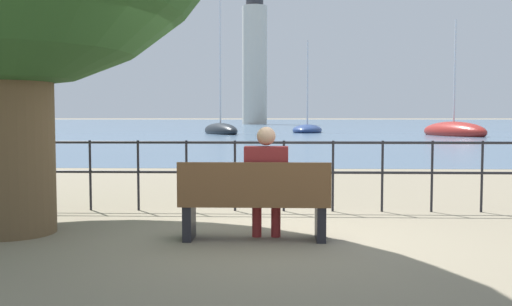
% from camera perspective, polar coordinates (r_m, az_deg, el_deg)
% --- Properties ---
extents(ground_plane, '(1000.00, 1000.00, 0.00)m').
position_cam_1_polar(ground_plane, '(6.58, -0.15, -8.64)').
color(ground_plane, '#7A705B').
extents(harbor_water, '(600.00, 300.00, 0.01)m').
position_cam_1_polar(harbor_water, '(165.35, 1.86, 3.15)').
color(harbor_water, '#47607A').
rests_on(harbor_water, ground_plane).
extents(park_bench, '(1.70, 0.45, 0.90)m').
position_cam_1_polar(park_bench, '(6.44, -0.17, -5.03)').
color(park_bench, brown).
rests_on(park_bench, ground_plane).
extents(seated_person_left, '(0.49, 0.35, 1.29)m').
position_cam_1_polar(seated_person_left, '(6.47, 1.02, -2.51)').
color(seated_person_left, maroon).
rests_on(seated_person_left, ground_plane).
extents(promenade_railing, '(15.25, 0.04, 1.05)m').
position_cam_1_polar(promenade_railing, '(8.44, 0.34, -1.15)').
color(promenade_railing, black).
rests_on(promenade_railing, ground_plane).
extents(sailboat_0, '(3.39, 5.42, 8.54)m').
position_cam_1_polar(sailboat_0, '(51.25, 5.15, 2.34)').
color(sailboat_0, navy).
rests_on(sailboat_0, ground_plane).
extents(sailboat_1, '(4.36, 6.89, 12.90)m').
position_cam_1_polar(sailboat_1, '(47.17, -3.57, 2.35)').
color(sailboat_1, black).
rests_on(sailboat_1, ground_plane).
extents(sailboat_3, '(4.32, 7.36, 8.96)m').
position_cam_1_polar(sailboat_3, '(44.70, 19.15, 2.06)').
color(sailboat_3, maroon).
rests_on(sailboat_3, ground_plane).
extents(harbor_lighthouse, '(4.62, 4.62, 26.73)m').
position_cam_1_polar(harbor_lighthouse, '(107.78, -0.14, 9.51)').
color(harbor_lighthouse, beige).
rests_on(harbor_lighthouse, ground_plane).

